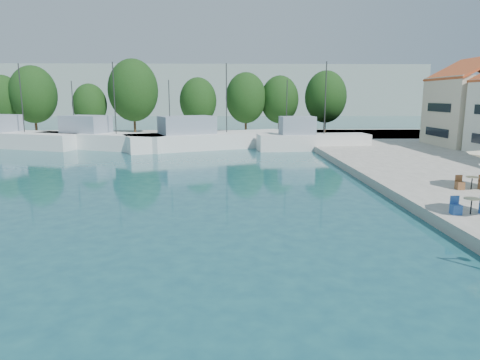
{
  "coord_description": "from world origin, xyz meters",
  "views": [
    {
      "loc": [
        -3.58,
        4.02,
        5.94
      ],
      "look_at": [
        -2.95,
        26.0,
        1.66
      ],
      "focal_mm": 32.0,
      "sensor_mm": 36.0,
      "label": 1
    }
  ],
  "objects_px": {
    "trawler_03": "(207,139)",
    "trawler_01": "(10,138)",
    "trawler_04": "(310,141)",
    "trawler_02": "(101,139)"
  },
  "relations": [
    {
      "from": "trawler_03",
      "to": "trawler_01",
      "type": "bearing_deg",
      "value": 150.65
    },
    {
      "from": "trawler_03",
      "to": "trawler_04",
      "type": "bearing_deg",
      "value": -32.63
    },
    {
      "from": "trawler_01",
      "to": "trawler_03",
      "type": "distance_m",
      "value": 24.42
    },
    {
      "from": "trawler_02",
      "to": "trawler_03",
      "type": "xyz_separation_m",
      "value": [
        12.41,
        -0.22,
        -0.0
      ]
    },
    {
      "from": "trawler_04",
      "to": "trawler_03",
      "type": "bearing_deg",
      "value": 165.52
    },
    {
      "from": "trawler_01",
      "to": "trawler_03",
      "type": "bearing_deg",
      "value": 14.37
    },
    {
      "from": "trawler_02",
      "to": "trawler_03",
      "type": "relative_size",
      "value": 0.87
    },
    {
      "from": "trawler_01",
      "to": "trawler_04",
      "type": "relative_size",
      "value": 1.56
    },
    {
      "from": "trawler_01",
      "to": "trawler_03",
      "type": "height_order",
      "value": "same"
    },
    {
      "from": "trawler_01",
      "to": "trawler_02",
      "type": "relative_size",
      "value": 1.13
    }
  ]
}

